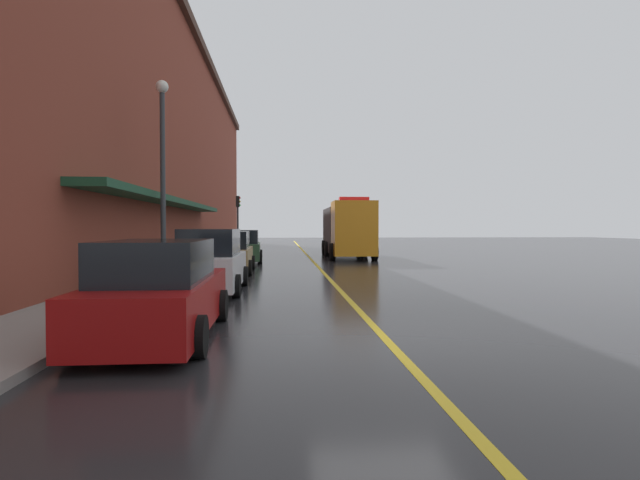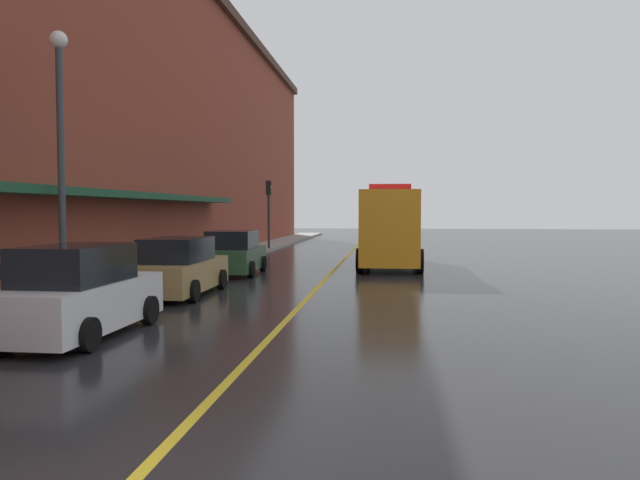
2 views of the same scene
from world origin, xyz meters
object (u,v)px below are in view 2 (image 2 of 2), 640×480
object	(u,v)px
traffic_light_near	(269,201)
street_lamp_left	(61,138)
parked_car_3	(234,254)
parking_meter_1	(133,260)
parked_car_1	(80,294)
parking_meter_2	(190,249)
utility_truck	(391,229)
parked_car_2	(180,268)

from	to	relation	value
traffic_light_near	street_lamp_left	bearing A→B (deg)	-91.64
parked_car_3	parking_meter_1	distance (m)	6.38
parked_car_1	parking_meter_2	xyz separation A→B (m)	(-1.49, 11.19, 0.19)
parked_car_3	traffic_light_near	distance (m)	14.33
parking_meter_1	parking_meter_2	xyz separation A→B (m)	(0.00, 5.26, 0.00)
utility_truck	traffic_light_near	bearing A→B (deg)	-141.70
parked_car_1	traffic_light_near	bearing A→B (deg)	3.54
parked_car_1	street_lamp_left	bearing A→B (deg)	34.83
utility_truck	parking_meter_2	size ratio (longest dim) A/B	6.40
utility_truck	street_lamp_left	distance (m)	15.88
parking_meter_2	street_lamp_left	size ratio (longest dim) A/B	0.19
parking_meter_2	street_lamp_left	world-z (taller)	street_lamp_left
utility_truck	parked_car_1	bearing A→B (deg)	-20.49
traffic_light_near	parked_car_2	bearing A→B (deg)	-86.16
parked_car_3	traffic_light_near	size ratio (longest dim) A/B	0.97
parked_car_1	parked_car_3	world-z (taller)	parked_car_1
parked_car_2	parking_meter_1	bearing A→B (deg)	93.88
parking_meter_2	traffic_light_near	size ratio (longest dim) A/B	0.31
utility_truck	street_lamp_left	world-z (taller)	street_lamp_left
parked_car_3	street_lamp_left	size ratio (longest dim) A/B	0.60
street_lamp_left	traffic_light_near	distance (m)	23.19
parked_car_1	parked_car_2	distance (m)	6.05
street_lamp_left	parked_car_3	bearing A→B (deg)	77.12
parked_car_3	utility_truck	xyz separation A→B (m)	(6.26, 4.16, 0.91)
parking_meter_1	parking_meter_2	world-z (taller)	same
parked_car_2	parked_car_3	world-z (taller)	parked_car_3
parked_car_3	parked_car_1	bearing A→B (deg)	178.30
utility_truck	street_lamp_left	size ratio (longest dim) A/B	1.23
street_lamp_left	utility_truck	bearing A→B (deg)	57.80
utility_truck	traffic_light_near	world-z (taller)	traffic_light_near
parked_car_2	parked_car_3	xyz separation A→B (m)	(0.06, 6.09, 0.00)
parked_car_1	parked_car_2	world-z (taller)	parked_car_1
parking_meter_1	parking_meter_2	size ratio (longest dim) A/B	1.00
utility_truck	parking_meter_2	distance (m)	9.30
parked_car_1	parking_meter_2	world-z (taller)	parked_car_1
parked_car_2	parking_meter_1	world-z (taller)	parked_car_2
parked_car_1	street_lamp_left	world-z (taller)	street_lamp_left
parking_meter_2	parking_meter_1	bearing A→B (deg)	-90.00
parked_car_3	utility_truck	size ratio (longest dim) A/B	0.49
parking_meter_2	parked_car_1	bearing A→B (deg)	-82.41
street_lamp_left	traffic_light_near	size ratio (longest dim) A/B	1.61
parked_car_1	utility_truck	bearing A→B (deg)	-20.57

